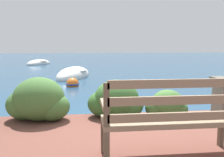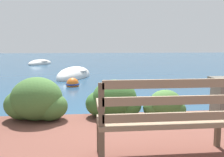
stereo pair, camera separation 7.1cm
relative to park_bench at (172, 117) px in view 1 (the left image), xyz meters
The scene contains 8 objects.
ground_plane 2.05m from the park_bench, 87.94° to the left, with size 80.00×80.00×0.00m.
park_bench is the anchor object (origin of this frame).
hedge_clump_left 2.41m from the park_bench, 136.54° to the left, with size 1.08×0.78×0.73m.
hedge_clump_centre 1.74m from the park_bench, 103.84° to the left, with size 0.98×0.71×0.67m.
hedge_clump_right 1.61m from the park_bench, 73.03° to the left, with size 0.74×0.53×0.50m.
rowboat_nearest 9.02m from the park_bench, 99.25° to the left, with size 2.03×3.01×0.86m.
rowboat_mid 17.36m from the park_bench, 104.59° to the left, with size 2.09×2.60×0.65m.
mooring_buoy 6.56m from the park_bench, 102.21° to the left, with size 0.50×0.50×0.46m.
Camera 1 is at (-1.03, -4.50, 1.50)m, focal length 40.00 mm.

